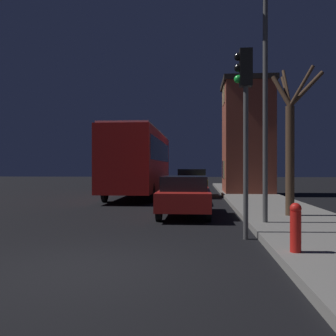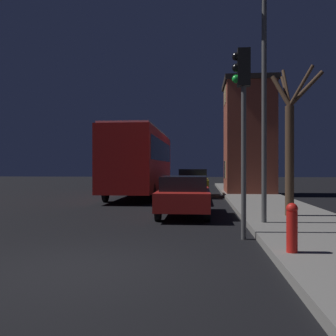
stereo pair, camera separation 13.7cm
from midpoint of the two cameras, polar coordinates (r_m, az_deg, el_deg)
ground_plane at (r=6.78m, az=-11.94°, el=-14.70°), size 120.00×120.00×0.00m
brick_building at (r=23.91m, az=12.37°, el=4.80°), size 3.14×3.76×6.96m
streetlamp at (r=11.36m, az=12.53°, el=17.67°), size 1.22×0.50×6.86m
traffic_light at (r=9.28m, az=11.70°, el=9.65°), size 0.43×0.24×4.57m
bare_tree at (r=12.75m, az=18.43°, el=3.90°), size 1.68×1.12×4.88m
bus at (r=22.08m, az=-3.97°, el=1.52°), size 2.58×11.12×3.83m
car_near_lane at (r=13.33m, az=2.83°, el=-4.08°), size 1.75×4.39×1.42m
car_mid_lane at (r=22.11m, az=4.03°, el=-2.19°), size 1.78×4.04×1.62m
fire_hydrant at (r=7.29m, az=18.89°, el=-8.42°), size 0.21×0.21×0.91m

